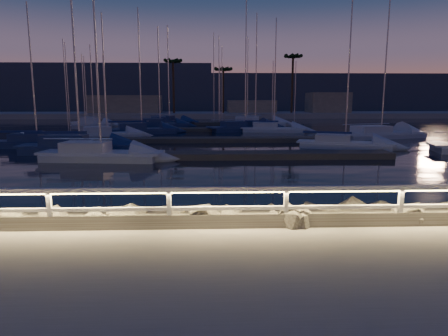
% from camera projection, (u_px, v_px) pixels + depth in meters
% --- Properties ---
extents(ground, '(400.00, 400.00, 0.00)m').
position_uv_depth(ground, '(247.00, 227.00, 10.31)').
color(ground, '#A49C94').
rests_on(ground, ground).
extents(harbor_water, '(400.00, 440.00, 0.60)m').
position_uv_depth(harbor_water, '(218.00, 140.00, 41.21)').
color(harbor_water, black).
rests_on(harbor_water, ground).
extents(guard_rail, '(44.11, 0.12, 1.06)m').
position_uv_depth(guard_rail, '(245.00, 198.00, 10.18)').
color(guard_rail, silver).
rests_on(guard_rail, ground).
extents(riprap, '(29.78, 3.31, 1.49)m').
position_uv_depth(riprap, '(402.00, 216.00, 11.84)').
color(riprap, slate).
rests_on(riprap, ground).
extents(floating_docks, '(22.00, 36.00, 0.40)m').
position_uv_depth(floating_docks, '(218.00, 134.00, 42.38)').
color(floating_docks, '#5A544B').
rests_on(floating_docks, ground).
extents(far_shore, '(160.00, 14.00, 5.20)m').
position_uv_depth(far_shore, '(213.00, 113.00, 83.15)').
color(far_shore, '#A49C94').
rests_on(far_shore, ground).
extents(palm_left, '(3.00, 3.00, 11.20)m').
position_uv_depth(palm_left, '(173.00, 63.00, 79.15)').
color(palm_left, '#493622').
rests_on(palm_left, ground).
extents(palm_center, '(3.00, 3.00, 9.70)m').
position_uv_depth(palm_center, '(223.00, 71.00, 80.74)').
color(palm_center, '#493622').
rests_on(palm_center, ground).
extents(palm_right, '(3.00, 3.00, 12.20)m').
position_uv_depth(palm_right, '(293.00, 59.00, 79.90)').
color(palm_right, '#493622').
rests_on(palm_right, ground).
extents(distant_hills, '(230.00, 37.50, 18.00)m').
position_uv_depth(distant_hills, '(148.00, 94.00, 140.27)').
color(distant_hills, '#323B4D').
rests_on(distant_hills, ground).
extents(sailboat_a, '(6.62, 2.18, 11.22)m').
position_uv_depth(sailboat_a, '(35.00, 142.00, 32.00)').
color(sailboat_a, navy).
rests_on(sailboat_a, ground).
extents(sailboat_b, '(8.52, 2.93, 14.30)m').
position_uv_depth(sailboat_b, '(77.00, 146.00, 28.74)').
color(sailboat_b, navy).
rests_on(sailboat_b, ground).
extents(sailboat_c, '(7.58, 4.47, 12.45)m').
position_uv_depth(sailboat_c, '(342.00, 143.00, 31.41)').
color(sailboat_c, silver).
rests_on(sailboat_c, ground).
extents(sailboat_e, '(7.21, 4.17, 11.94)m').
position_uv_depth(sailboat_e, '(105.00, 134.00, 39.05)').
color(sailboat_e, silver).
rests_on(sailboat_e, ground).
extents(sailboat_f, '(7.90, 3.16, 13.10)m').
position_uv_depth(sailboat_f, '(98.00, 154.00, 25.17)').
color(sailboat_f, silver).
rests_on(sailboat_f, ground).
extents(sailboat_g, '(7.86, 3.97, 12.85)m').
position_uv_depth(sailboat_g, '(272.00, 129.00, 46.59)').
color(sailboat_g, silver).
rests_on(sailboat_g, ground).
extents(sailboat_h, '(9.79, 5.38, 15.97)m').
position_uv_depth(sailboat_h, '(379.00, 134.00, 39.42)').
color(sailboat_h, silver).
rests_on(sailboat_h, ground).
extents(sailboat_i, '(7.96, 3.77, 13.16)m').
position_uv_depth(sailboat_i, '(159.00, 124.00, 53.22)').
color(sailboat_i, navy).
rests_on(sailboat_i, ground).
extents(sailboat_j, '(8.19, 4.62, 13.47)m').
position_uv_depth(sailboat_j, '(140.00, 130.00, 44.16)').
color(sailboat_j, navy).
rests_on(sailboat_j, ground).
extents(sailboat_k, '(9.47, 4.04, 15.57)m').
position_uv_depth(sailboat_k, '(254.00, 123.00, 57.20)').
color(sailboat_k, silver).
rests_on(sailboat_k, ground).
extents(sailboat_l, '(9.52, 5.62, 15.58)m').
position_uv_depth(sailboat_l, '(243.00, 127.00, 48.15)').
color(sailboat_l, navy).
rests_on(sailboat_l, ground).
extents(sailboat_m, '(6.93, 3.73, 11.45)m').
position_uv_depth(sailboat_m, '(93.00, 123.00, 57.69)').
color(sailboat_m, silver).
rests_on(sailboat_m, ground).
extents(sailboat_n, '(8.79, 5.27, 14.52)m').
position_uv_depth(sailboat_n, '(168.00, 121.00, 60.42)').
color(sailboat_n, navy).
rests_on(sailboat_n, ground).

